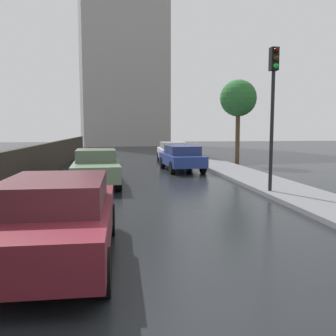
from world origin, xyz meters
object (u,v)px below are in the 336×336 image
(traffic_light, at_px, (273,94))
(street_tree_near, at_px, (238,99))
(car_white_near_kerb, at_px, (173,152))
(car_blue_far_lane, at_px, (182,157))
(car_maroon_mid_road, at_px, (57,217))
(car_green_far_ahead, at_px, (96,167))

(traffic_light, height_order, street_tree_near, street_tree_near)
(car_white_near_kerb, xyz_separation_m, car_blue_far_lane, (-0.20, -4.53, -0.01))
(traffic_light, bearing_deg, car_maroon_mid_road, -138.55)
(car_white_near_kerb, xyz_separation_m, street_tree_near, (3.92, -1.46, 3.38))
(car_green_far_ahead, bearing_deg, car_white_near_kerb, -119.53)
(car_green_far_ahead, relative_size, traffic_light, 0.97)
(street_tree_near, bearing_deg, car_maroon_mid_road, -118.09)
(street_tree_near, bearing_deg, car_blue_far_lane, -143.34)
(car_green_far_ahead, bearing_deg, car_maroon_mid_road, 85.94)
(car_maroon_mid_road, bearing_deg, car_white_near_kerb, -104.40)
(car_maroon_mid_road, relative_size, car_blue_far_lane, 1.02)
(car_green_far_ahead, bearing_deg, car_blue_far_lane, -136.97)
(car_maroon_mid_road, distance_m, car_green_far_ahead, 8.44)
(car_green_far_ahead, xyz_separation_m, street_tree_near, (8.36, 7.49, 3.38))
(car_blue_far_lane, bearing_deg, car_green_far_ahead, -137.57)
(car_green_far_ahead, xyz_separation_m, traffic_light, (6.05, -2.98, 2.68))
(car_maroon_mid_road, relative_size, street_tree_near, 0.81)
(car_white_near_kerb, relative_size, car_green_far_ahead, 0.94)
(car_white_near_kerb, height_order, car_blue_far_lane, car_white_near_kerb)
(car_blue_far_lane, bearing_deg, traffic_light, -80.04)
(car_white_near_kerb, bearing_deg, car_blue_far_lane, -90.72)
(car_maroon_mid_road, relative_size, traffic_light, 0.89)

